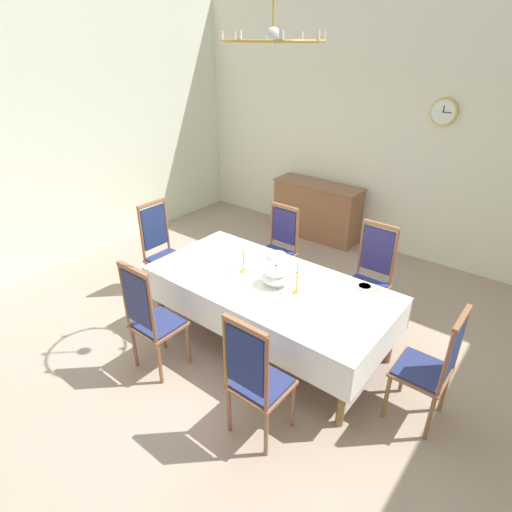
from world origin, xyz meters
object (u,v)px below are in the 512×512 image
object	(u,v)px
chair_north_a	(278,247)
candlestick_west	(243,260)
dining_table	(269,288)
chair_head_west	(163,249)
chair_north_b	(370,276)
chair_south_a	(151,318)
sideboard	(317,210)
chair_south_b	(256,378)
bowl_near_left	(277,255)
chandelier	(273,40)
bowl_near_right	(365,287)
spoon_secondary	(376,290)
soup_tureen	(276,275)
spoon_primary	(269,253)
chair_head_east	(431,366)
mounted_clock	(444,112)
candlestick_east	(297,281)

from	to	relation	value
chair_north_a	candlestick_west	size ratio (longest dim) A/B	3.26
dining_table	chair_head_west	bearing A→B (deg)	-180.00
chair_north_b	candlestick_west	size ratio (longest dim) A/B	3.51
chair_south_a	sideboard	size ratio (longest dim) A/B	0.83
chair_south_b	bowl_near_left	distance (m)	1.74
chandelier	chair_north_b	bearing A→B (deg)	57.70
bowl_near_left	bowl_near_right	xyz separation A→B (m)	(1.05, 0.01, -0.01)
chair_north_a	chair_south_b	size ratio (longest dim) A/B	0.93
spoon_secondary	sideboard	world-z (taller)	sideboard
chair_north_a	chair_south_a	bearing A→B (deg)	90.00
chair_south_b	chandelier	distance (m)	2.60
chair_north_b	soup_tureen	distance (m)	1.18
chair_north_a	chandelier	xyz separation A→B (m)	(0.61, -1.01, 2.34)
soup_tureen	sideboard	xyz separation A→B (m)	(-1.14, 2.69, -0.41)
chair_head_west	spoon_primary	size ratio (longest dim) A/B	6.74
chair_north_b	chair_head_east	world-z (taller)	chair_north_b
chair_south_b	sideboard	size ratio (longest dim) A/B	0.82
chair_north_a	bowl_near_right	size ratio (longest dim) A/B	7.51
chair_head_east	mounted_clock	distance (m)	3.49
soup_tureen	chair_north_b	bearing A→B (deg)	61.32
chair_south_a	candlestick_east	distance (m)	1.41
chair_north_a	chair_north_b	world-z (taller)	chair_north_b
spoon_primary	chandelier	size ratio (longest dim) A/B	0.22
spoon_primary	chair_south_a	bearing A→B (deg)	-94.43
chair_south_a	chair_head_west	distance (m)	1.45
chair_head_east	bowl_near_left	distance (m)	1.96
soup_tureen	chandelier	distance (m)	2.05
chair_north_b	bowl_near_right	xyz separation A→B (m)	(0.17, -0.52, 0.17)
candlestick_west	spoon_secondary	size ratio (longest dim) A/B	1.93
spoon_secondary	mounted_clock	world-z (taller)	mounted_clock
candlestick_west	spoon_secondary	xyz separation A→B (m)	(1.25, 0.51, -0.13)
spoon_secondary	candlestick_west	bearing A→B (deg)	-143.92
soup_tureen	candlestick_west	bearing A→B (deg)	180.00
chair_south_b	chair_north_b	xyz separation A→B (m)	(-0.00, 2.02, -0.00)
chair_north_b	soup_tureen	xyz separation A→B (m)	(-0.55, -1.01, 0.27)
chair_north_b	bowl_near_left	xyz separation A→B (m)	(-0.88, -0.54, 0.18)
chair_head_east	sideboard	distance (m)	3.82
chair_south_a	chair_north_a	xyz separation A→B (m)	(-0.00, 2.02, -0.03)
spoon_secondary	chair_head_west	bearing A→B (deg)	-154.95
dining_table	chair_south_b	bearing A→B (deg)	-57.70
chair_north_a	chair_south_b	distance (m)	2.37
chair_head_west	spoon_secondary	size ratio (longest dim) A/B	6.86
bowl_near_left	spoon_primary	size ratio (longest dim) A/B	1.11
chair_south_a	chair_head_west	world-z (taller)	chair_head_west
chair_north_b	candlestick_west	world-z (taller)	chair_north_b
dining_table	bowl_near_right	bearing A→B (deg)	31.10
dining_table	chair_north_a	bearing A→B (deg)	121.24
bowl_near_right	chair_north_b	bearing A→B (deg)	107.69
bowl_near_right	chandelier	bearing A→B (deg)	-148.90
chair_south_b	mounted_clock	size ratio (longest dim) A/B	3.58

